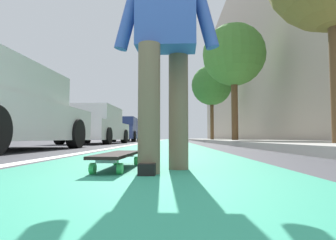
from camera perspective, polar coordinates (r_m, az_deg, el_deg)
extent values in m
plane|color=#38383D|center=(10.82, -0.06, -4.83)|extent=(80.00, 80.00, 0.00)
cube|color=#288466|center=(24.82, 0.53, -4.17)|extent=(56.00, 2.01, 0.00)
cube|color=silver|center=(20.86, -2.74, -4.26)|extent=(52.00, 0.16, 0.01)
cube|color=#9E9B93|center=(19.09, 10.82, -4.06)|extent=(52.00, 3.20, 0.14)
cube|color=gray|center=(24.45, 15.02, 12.16)|extent=(40.00, 1.20, 13.67)
cylinder|color=green|center=(2.39, -10.42, -8.06)|extent=(0.07, 0.03, 0.07)
cylinder|color=green|center=(2.36, -6.36, -8.16)|extent=(0.07, 0.03, 0.07)
cylinder|color=green|center=(1.82, -14.91, -9.41)|extent=(0.07, 0.03, 0.07)
cylinder|color=green|center=(1.77, -9.60, -9.63)|extent=(0.07, 0.03, 0.07)
cube|color=silver|center=(2.37, -8.39, -6.97)|extent=(0.06, 0.12, 0.02)
cube|color=silver|center=(1.79, -12.27, -8.01)|extent=(0.06, 0.12, 0.02)
cube|color=black|center=(2.08, -10.05, -6.80)|extent=(0.85, 0.23, 0.02)
cylinder|color=brown|center=(1.79, -3.83, 2.42)|extent=(0.14, 0.14, 0.82)
cylinder|color=brown|center=(2.03, 2.11, 1.68)|extent=(0.14, 0.14, 0.82)
cube|color=black|center=(1.79, -3.88, -9.62)|extent=(0.26, 0.11, 0.07)
cube|color=#2D4C99|center=(2.09, -0.38, 21.81)|extent=(0.25, 0.41, 0.60)
cylinder|color=#2D4C99|center=(2.12, -7.36, 21.49)|extent=(0.10, 0.24, 0.60)
cylinder|color=#2D4C99|center=(2.09, 6.71, 21.83)|extent=(0.10, 0.24, 0.60)
cube|color=#4C606B|center=(6.79, -26.01, 4.82)|extent=(0.11, 1.67, 0.51)
cylinder|color=black|center=(6.60, -18.06, -2.64)|extent=(0.65, 0.25, 0.64)
cube|color=silver|center=(11.68, -14.29, -2.13)|extent=(4.50, 1.99, 0.70)
cube|color=silver|center=(11.57, -14.47, 1.11)|extent=(2.50, 1.75, 0.60)
cube|color=#4C606B|center=(12.73, -12.78, 0.66)|extent=(0.11, 1.58, 0.51)
cylinder|color=black|center=(13.25, -16.00, -3.18)|extent=(0.61, 0.25, 0.60)
cylinder|color=black|center=(12.78, -8.78, -3.26)|extent=(0.61, 0.25, 0.60)
cylinder|color=black|center=(10.71, -20.91, -2.99)|extent=(0.61, 0.25, 0.60)
cylinder|color=black|center=(10.12, -12.09, -3.13)|extent=(0.61, 0.25, 0.60)
cube|color=navy|center=(17.83, -9.01, -2.62)|extent=(4.11, 1.79, 0.70)
cube|color=navy|center=(17.70, -9.07, -0.50)|extent=(2.26, 1.64, 0.60)
cube|color=#4C606B|center=(18.81, -8.46, -0.69)|extent=(0.05, 1.56, 0.51)
cylinder|color=black|center=(19.23, -10.81, -3.30)|extent=(0.64, 0.22, 0.64)
cylinder|color=black|center=(18.95, -5.82, -3.34)|extent=(0.64, 0.22, 0.64)
cylinder|color=black|center=(16.76, -12.62, -3.23)|extent=(0.64, 0.22, 0.64)
cylinder|color=black|center=(16.43, -6.92, -3.28)|extent=(0.64, 0.22, 0.64)
cube|color=maroon|center=(23.68, -6.36, -2.85)|extent=(4.10, 1.85, 0.70)
cube|color=maroon|center=(23.55, -6.38, -1.27)|extent=(2.27, 1.66, 0.60)
cube|color=#4C606B|center=(24.66, -6.11, -1.38)|extent=(0.08, 1.54, 0.51)
cylinder|color=black|center=(25.03, -7.96, -3.36)|extent=(0.68, 0.24, 0.67)
cylinder|color=black|center=(24.86, -4.15, -3.39)|extent=(0.68, 0.24, 0.67)
cylinder|color=black|center=(22.53, -8.80, -3.33)|extent=(0.68, 0.24, 0.67)
cylinder|color=black|center=(22.35, -4.57, -3.36)|extent=(0.68, 0.24, 0.67)
cylinder|color=#2D2D2D|center=(21.53, -3.68, 0.37)|extent=(0.12, 0.12, 3.46)
cube|color=black|center=(21.79, -3.66, 5.97)|extent=(0.24, 0.28, 0.80)
sphere|color=#360606|center=(21.96, -3.63, 6.59)|extent=(0.16, 0.16, 0.16)
sphere|color=#392907|center=(21.91, -3.63, 5.92)|extent=(0.16, 0.16, 0.16)
sphere|color=green|center=(21.87, -3.64, 5.24)|extent=(0.16, 0.16, 0.16)
cylinder|color=brown|center=(13.45, 13.24, 2.11)|extent=(0.30, 0.30, 3.10)
sphere|color=#4C8C38|center=(13.94, 13.08, 12.67)|extent=(2.91, 2.91, 2.91)
cylinder|color=brown|center=(20.91, 8.83, -0.01)|extent=(0.26, 0.26, 3.08)
sphere|color=#3D7F33|center=(21.23, 8.76, 6.93)|extent=(2.95, 2.95, 2.95)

